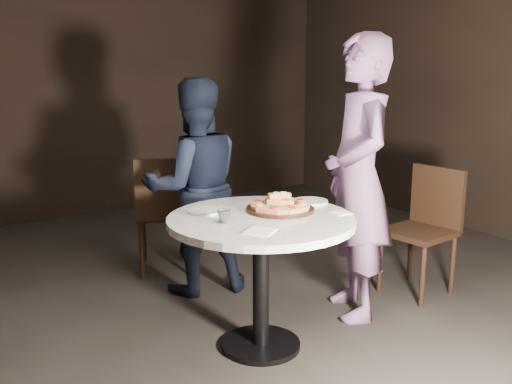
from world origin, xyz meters
TOP-DOWN VIEW (x-y plane):
  - floor at (0.00, 0.00)m, footprint 7.00×7.00m
  - table at (-0.12, -0.07)m, footprint 1.37×1.37m
  - serving_board at (0.05, -0.02)m, footprint 0.49×0.49m
  - focaccia_pile at (0.05, -0.02)m, footprint 0.35×0.34m
  - plate_left at (-0.32, 0.19)m, footprint 0.24×0.24m
  - plate_right at (0.32, 0.05)m, footprint 0.24×0.24m
  - water_glass at (-0.35, -0.06)m, footprint 0.09×0.09m
  - napkin_near at (-0.29, -0.31)m, footprint 0.19×0.19m
  - napkin_far at (0.30, -0.25)m, footprint 0.11×0.11m
  - chair_far at (-0.06, 1.33)m, footprint 0.58×0.59m
  - chair_right at (1.35, 0.01)m, footprint 0.47×0.46m
  - diner_navy at (-0.02, 0.92)m, footprint 0.85×0.73m
  - diner_teal at (0.66, 0.00)m, footprint 0.66×0.77m

SIDE VIEW (x-z plane):
  - floor at x=0.00m, z-range 0.00..0.00m
  - chair_right at x=1.35m, z-range 0.07..0.96m
  - chair_far at x=-0.06m, z-range 0.07..1.00m
  - table at x=-0.12m, z-range 0.24..1.02m
  - diner_navy at x=-0.02m, z-range 0.00..1.51m
  - napkin_far at x=0.30m, z-range 0.78..0.78m
  - napkin_near at x=-0.29m, z-range 0.78..0.78m
  - plate_left at x=-0.32m, z-range 0.78..0.79m
  - plate_right at x=0.32m, z-range 0.78..0.79m
  - serving_board at x=0.05m, z-range 0.78..0.79m
  - water_glass at x=-0.35m, z-range 0.78..0.84m
  - focaccia_pile at x=0.05m, z-range 0.77..0.87m
  - diner_teal at x=0.66m, z-range 0.00..1.79m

